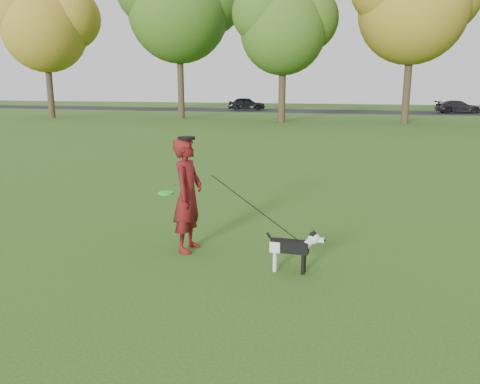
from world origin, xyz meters
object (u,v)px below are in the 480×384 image
(car_right, at_px, (458,107))
(dog, at_px, (294,246))
(man, at_px, (188,195))
(car_left, at_px, (247,104))

(car_right, bearing_deg, dog, 156.56)
(man, relative_size, car_left, 0.46)
(man, bearing_deg, dog, -104.49)
(dog, bearing_deg, car_right, 78.90)
(car_left, distance_m, car_right, 19.63)
(man, xyz_separation_m, car_right, (9.60, 39.99, -0.27))
(man, xyz_separation_m, dog, (1.67, -0.42, -0.49))
(car_right, bearing_deg, man, 154.16)
(dog, bearing_deg, man, 166.03)
(car_left, height_order, car_right, car_left)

